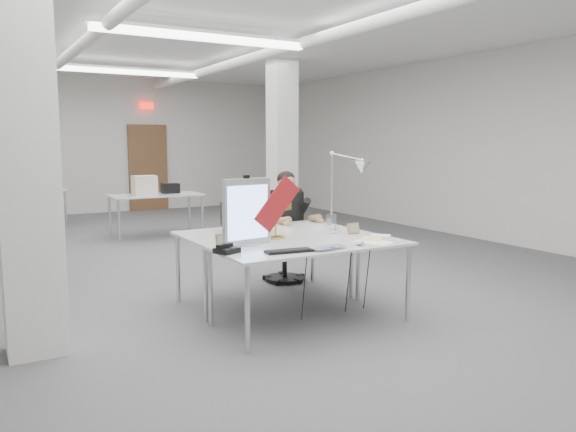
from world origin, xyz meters
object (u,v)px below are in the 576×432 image
object	(u,v)px
desk_main	(311,245)
beige_monitor	(243,215)
seated_person	(287,208)
monitor	(247,212)
bankers_lamp	(276,221)
desk_phone	(227,250)
laptop	(332,249)
office_chair	(285,237)
architect_lamp	(345,191)

from	to	relation	value
desk_main	beige_monitor	distance (m)	0.98
seated_person	monitor	xyz separation A→B (m)	(-1.12, -1.23, 0.16)
bankers_lamp	desk_phone	world-z (taller)	bankers_lamp
laptop	beige_monitor	xyz separation A→B (m)	(-0.24, 1.29, 0.16)
office_chair	desk_phone	xyz separation A→B (m)	(-1.42, -1.52, 0.24)
monitor	bankers_lamp	distance (m)	0.45
desk_phone	beige_monitor	xyz separation A→B (m)	(0.59, 0.93, 0.15)
laptop	beige_monitor	bearing A→B (deg)	92.42
architect_lamp	seated_person	bearing A→B (deg)	131.41
office_chair	desk_main	bearing A→B (deg)	-119.79
office_chair	architect_lamp	xyz separation A→B (m)	(0.26, -0.87, 0.62)
desk_main	laptop	distance (m)	0.36
desk_phone	beige_monitor	size ratio (longest dim) A/B	0.49
desk_phone	beige_monitor	world-z (taller)	beige_monitor
desk_main	beige_monitor	world-z (taller)	beige_monitor
seated_person	laptop	bearing A→B (deg)	-116.76
bankers_lamp	architect_lamp	bearing A→B (deg)	3.62
desk_phone	desk_main	bearing A→B (deg)	-21.76
monitor	architect_lamp	world-z (taller)	architect_lamp
beige_monitor	desk_phone	bearing A→B (deg)	-109.99
desk_main	desk_phone	size ratio (longest dim) A/B	9.98
seated_person	desk_phone	world-z (taller)	seated_person
laptop	architect_lamp	distance (m)	1.37
desk_main	bankers_lamp	size ratio (longest dim) A/B	5.22
beige_monitor	architect_lamp	size ratio (longest dim) A/B	0.46
monitor	seated_person	bearing A→B (deg)	40.32
desk_main	bankers_lamp	xyz separation A→B (m)	(-0.14, 0.42, 0.18)
seated_person	architect_lamp	world-z (taller)	architect_lamp
monitor	laptop	world-z (taller)	monitor
desk_main	office_chair	distance (m)	1.64
seated_person	monitor	world-z (taller)	monitor
beige_monitor	bankers_lamp	bearing A→B (deg)	-65.76
beige_monitor	desk_main	bearing A→B (deg)	-62.52
desk_main	beige_monitor	xyz separation A→B (m)	(-0.25, 0.93, 0.19)
office_chair	monitor	world-z (taller)	monitor
desk_phone	architect_lamp	world-z (taller)	architect_lamp
monitor	desk_phone	size ratio (longest dim) A/B	3.36
bankers_lamp	desk_main	bearing A→B (deg)	-80.94
seated_person	laptop	size ratio (longest dim) A/B	2.48
monitor	desk_phone	distance (m)	0.48
laptop	office_chair	bearing A→B (deg)	64.38
desk_main	architect_lamp	bearing A→B (deg)	37.86
desk_main	monitor	size ratio (longest dim) A/B	2.97
desk_phone	bankers_lamp	bearing A→B (deg)	9.02
desk_main	monitor	distance (m)	0.67
seated_person	desk_phone	xyz separation A→B (m)	(-1.42, -1.47, -0.12)
office_chair	desk_phone	size ratio (longest dim) A/B	5.99
seated_person	desk_phone	bearing A→B (deg)	-142.88
office_chair	beige_monitor	distance (m)	1.09
monitor	beige_monitor	world-z (taller)	monitor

